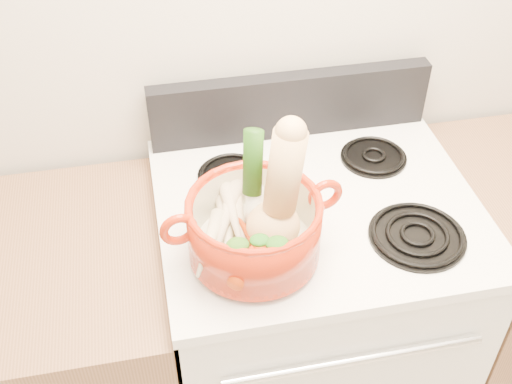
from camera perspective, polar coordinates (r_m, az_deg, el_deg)
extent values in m
cube|color=beige|center=(1.66, 2.97, 16.22)|extent=(3.50, 0.02, 2.60)
cube|color=white|center=(1.93, 4.60, -11.81)|extent=(0.76, 0.65, 0.92)
cube|color=white|center=(1.58, 5.51, -1.37)|extent=(0.78, 0.67, 0.03)
cube|color=black|center=(1.74, 3.07, 7.75)|extent=(0.76, 0.05, 0.18)
cylinder|color=silver|center=(1.49, 8.74, -14.55)|extent=(0.60, 0.02, 0.02)
cylinder|color=black|center=(1.42, -0.12, -5.97)|extent=(0.22, 0.22, 0.02)
cylinder|color=black|center=(1.51, 14.15, -3.71)|extent=(0.22, 0.22, 0.02)
cylinder|color=black|center=(1.63, -2.19, 1.62)|extent=(0.17, 0.17, 0.02)
cylinder|color=black|center=(1.72, 10.42, 3.18)|extent=(0.17, 0.17, 0.02)
cylinder|color=#A4210A|center=(1.37, -0.17, -3.23)|extent=(0.32, 0.32, 0.14)
torus|color=#A4210A|center=(1.31, -6.90, -3.33)|extent=(0.08, 0.03, 0.08)
torus|color=#A4210A|center=(1.39, 6.18, -0.24)|extent=(0.08, 0.03, 0.08)
cylinder|color=white|center=(1.33, -0.18, 0.60)|extent=(0.07, 0.09, 0.27)
ellipsoid|color=tan|center=(1.44, 0.77, -1.62)|extent=(0.10, 0.08, 0.05)
cone|color=beige|center=(1.40, -2.46, -3.22)|extent=(0.09, 0.24, 0.06)
cone|color=#F0E7C4|center=(1.40, -2.66, -2.89)|extent=(0.05, 0.19, 0.06)
cone|color=beige|center=(1.40, -1.62, -2.04)|extent=(0.05, 0.21, 0.06)
cone|color=beige|center=(1.35, -4.23, -4.52)|extent=(0.10, 0.17, 0.05)
cone|color=beige|center=(1.39, -2.67, -2.14)|extent=(0.12, 0.21, 0.06)
cone|color=beige|center=(1.39, -2.16, -1.71)|extent=(0.04, 0.20, 0.05)
cone|color=#DE4B0B|center=(1.37, -0.19, -4.82)|extent=(0.04, 0.16, 0.04)
cone|color=#C73809|center=(1.34, -0.48, -5.74)|extent=(0.12, 0.16, 0.05)
cone|color=#B84009|center=(1.35, 0.07, -4.86)|extent=(0.09, 0.19, 0.05)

